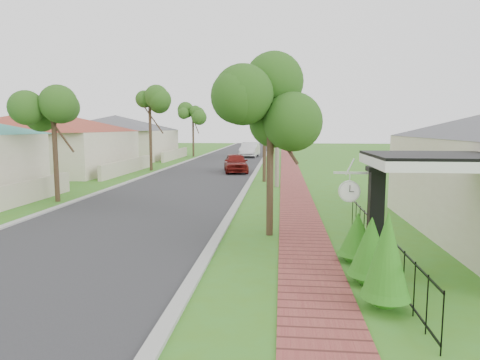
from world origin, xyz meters
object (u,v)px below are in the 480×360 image
at_px(parked_car_white, 250,150).
at_px(near_tree, 271,108).
at_px(utility_pole, 277,119).
at_px(parked_car_red, 236,163).
at_px(station_clock, 349,190).
at_px(porch_post, 375,231).

height_order(parked_car_white, near_tree, near_tree).
bearing_deg(utility_pole, parked_car_red, 112.55).
xyz_separation_m(near_tree, station_clock, (1.85, -3.46, -1.96)).
height_order(porch_post, parked_car_white, porch_post).
bearing_deg(utility_pole, parked_car_white, 97.80).
xyz_separation_m(utility_pole, station_clock, (1.75, -14.28, -1.80)).
bearing_deg(parked_car_red, station_clock, -86.74).
relative_size(porch_post, near_tree, 0.51).
xyz_separation_m(parked_car_red, station_clock, (4.87, -21.78, 1.24)).
height_order(near_tree, utility_pole, utility_pole).
height_order(porch_post, near_tree, near_tree).
height_order(parked_car_white, station_clock, station_clock).
height_order(parked_car_white, utility_pole, utility_pole).
relative_size(parked_car_white, utility_pole, 0.68).
distance_m(near_tree, utility_pole, 10.82).
bearing_deg(porch_post, parked_car_red, 103.60).
distance_m(parked_car_red, utility_pole, 8.68).
xyz_separation_m(parked_car_red, utility_pole, (3.12, -7.51, 3.05)).
bearing_deg(parked_car_white, near_tree, -81.00).
relative_size(parked_car_red, parked_car_white, 0.83).
relative_size(parked_car_white, station_clock, 6.30).
xyz_separation_m(porch_post, station_clock, (-0.50, 0.40, 0.83)).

